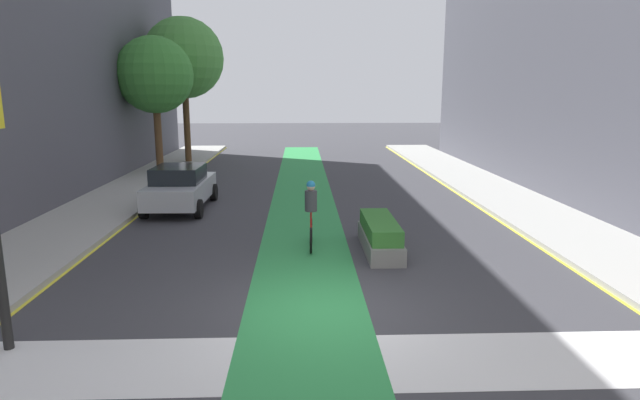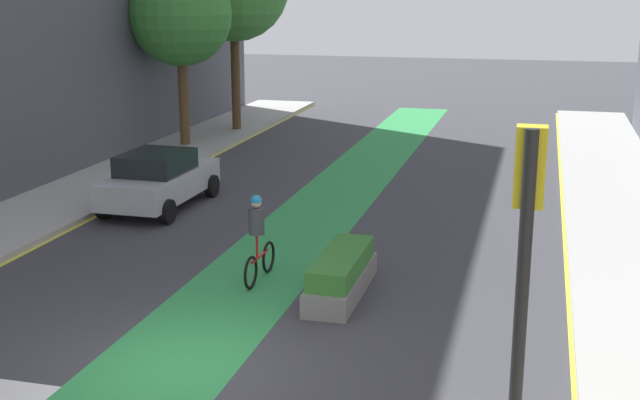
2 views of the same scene
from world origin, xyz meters
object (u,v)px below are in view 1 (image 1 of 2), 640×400
at_px(car_silver_left_far, 180,187).
at_px(cyclist_in_lane, 311,213).
at_px(street_tree_near, 155,75).
at_px(street_tree_far, 183,58).
at_px(median_planter, 380,236).

distance_m(car_silver_left_far, cyclist_in_lane, 6.73).
height_order(car_silver_left_far, street_tree_near, street_tree_near).
xyz_separation_m(street_tree_near, street_tree_far, (0.65, 3.80, 1.03)).
height_order(street_tree_near, street_tree_far, street_tree_far).
distance_m(street_tree_near, median_planter, 16.95).
relative_size(street_tree_near, street_tree_far, 0.83).
height_order(street_tree_far, median_planter, street_tree_far).
height_order(street_tree_near, median_planter, street_tree_near).
bearing_deg(street_tree_far, median_planter, -63.70).
relative_size(cyclist_in_lane, street_tree_far, 0.23).
bearing_deg(median_planter, cyclist_in_lane, 171.31).
bearing_deg(car_silver_left_far, cyclist_in_lane, -47.62).
distance_m(car_silver_left_far, street_tree_near, 9.65).
distance_m(cyclist_in_lane, street_tree_near, 15.66).
height_order(car_silver_left_far, cyclist_in_lane, cyclist_in_lane).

